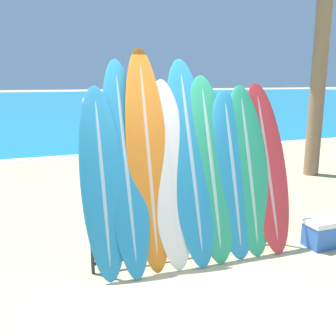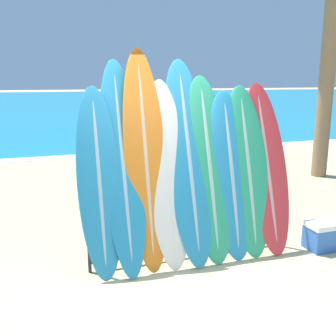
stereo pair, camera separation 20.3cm
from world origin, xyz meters
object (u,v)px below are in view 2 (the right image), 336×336
Objects in this scene: surfboard_slot_1 at (123,166)px; person_mid_beach at (193,135)px; surfboard_slot_0 at (99,183)px; person_near_water at (152,137)px; surfboard_slot_5 at (209,168)px; surfboard_slot_3 at (167,174)px; surfboard_slot_2 at (146,160)px; cooler_box at (326,235)px; surfboard_slot_6 at (231,175)px; person_far_left at (95,130)px; surfboard_slot_8 at (267,168)px; surfboard_slot_4 at (189,161)px; surfboard_rack at (188,219)px; surfboard_slot_7 at (248,171)px.

surfboard_slot_1 is 4.95m from person_mid_beach.
surfboard_slot_0 reaches higher than person_near_water.
surfboard_slot_1 reaches higher than surfboard_slot_5.
surfboard_slot_1 is 1.11× the size of surfboard_slot_3.
surfboard_slot_2 reaches higher than cooler_box.
surfboard_slot_3 reaches higher than surfboard_slot_6.
surfboard_slot_0 is 1.29× the size of person_mid_beach.
surfboard_slot_6 is 1.16× the size of person_far_left.
surfboard_slot_8 reaches higher than person_far_left.
surfboard_slot_3 reaches higher than person_mid_beach.
surfboard_slot_0 is at bearing -179.29° from surfboard_slot_5.
surfboard_slot_4 is 3.76m from person_near_water.
person_near_water is at bearing 68.96° from surfboard_slot_1.
surfboard_slot_2 is at bearing -1.71° from surfboard_slot_1.
surfboard_slot_3 is at bearing 170.84° from cooler_box.
person_mid_beach is (0.69, 4.26, -0.18)m from surfboard_slot_8.
surfboard_rack is 1.17× the size of surfboard_slot_0.
surfboard_slot_3 reaches higher than cooler_box.
cooler_box is (0.06, -4.61, -0.72)m from person_mid_beach.
surfboard_slot_4 is at bearing 94.79° from person_far_left.
surfboard_slot_5 reaches higher than person_far_left.
surfboard_slot_7 is 1.18× the size of person_near_water.
surfboard_slot_4 is 0.58m from surfboard_slot_6.
person_near_water is 4.34m from cooler_box.
surfboard_slot_5 is at bearing -2.50° from surfboard_slot_1.
surfboard_slot_4 is at bearing -0.36° from surfboard_slot_2.
surfboard_slot_7 reaches higher than person_mid_beach.
surfboard_slot_5 is 1.25× the size of person_near_water.
surfboard_rack is at bearing 179.79° from surfboard_slot_7.
surfboard_rack is 0.77m from surfboard_slot_6.
surfboard_rack is 1.40× the size of person_far_left.
person_far_left is (0.45, 5.35, -0.25)m from surfboard_slot_1.
surfboard_slot_5 is at bearing 173.23° from surfboard_slot_6.
person_mid_beach is 3.07× the size of cooler_box.
surfboard_slot_5 is 1.36× the size of person_mid_beach.
surfboard_slot_0 is 0.97× the size of surfboard_slot_3.
surfboard_slot_2 reaches higher than surfboard_slot_3.
surfboard_slot_6 reaches higher than cooler_box.
surfboard_slot_1 is 1.08m from surfboard_slot_5.
surfboard_rack is 1.90m from cooler_box.
surfboard_slot_3 is at bearing 177.99° from surfboard_slot_6.
surfboard_slot_5 is 4.53m from person_mid_beach.
surfboard_slot_6 is 0.96× the size of surfboard_slot_8.
person_far_left is (-0.35, 5.41, 0.46)m from surfboard_rack.
person_mid_beach is at bearing 74.08° from surfboard_slot_6.
surfboard_slot_7 is (0.24, 0.01, 0.03)m from surfboard_slot_6.
surfboard_slot_5 is (1.07, -0.05, -0.09)m from surfboard_slot_1.
surfboard_slot_0 is at bearing -179.16° from surfboard_slot_3.
person_near_water is 1.01× the size of person_far_left.
surfboard_rack is 3.84m from person_near_water.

